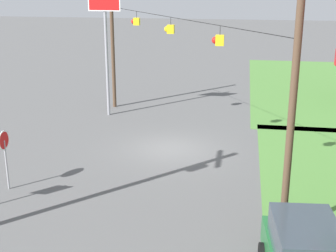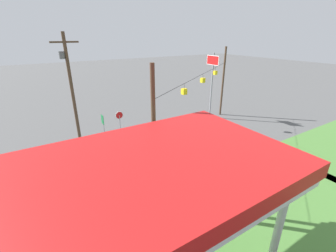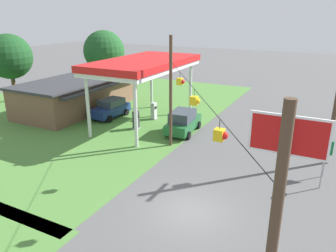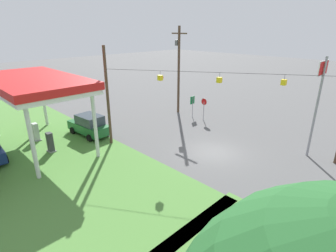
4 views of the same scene
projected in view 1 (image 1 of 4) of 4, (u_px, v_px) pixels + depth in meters
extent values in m
plane|color=#565656|center=(171.00, 149.00, 23.59)|extent=(160.00, 160.00, 0.00)
cube|color=#333D47|center=(306.00, 239.00, 12.48)|extent=(2.63, 1.91, 0.85)
cylinder|color=#99999E|center=(7.00, 165.00, 18.82)|extent=(0.08, 0.08, 2.10)
cylinder|color=white|center=(4.00, 140.00, 18.51)|extent=(0.80, 0.03, 0.80)
cylinder|color=red|center=(4.00, 140.00, 18.51)|extent=(0.70, 0.03, 0.70)
cylinder|color=gray|center=(107.00, 54.00, 28.40)|extent=(0.18, 0.18, 7.75)
cube|color=white|center=(104.00, 2.00, 27.39)|extent=(0.06, 1.95, 1.06)
cube|color=red|center=(104.00, 2.00, 27.39)|extent=(0.07, 1.83, 0.94)
cylinder|color=#4C3828|center=(113.00, 44.00, 30.19)|extent=(0.24, 0.24, 8.35)
cylinder|color=#4C3828|center=(292.00, 115.00, 14.48)|extent=(0.24, 0.24, 8.35)
cylinder|color=black|center=(171.00, 17.00, 21.63)|extent=(15.06, 10.02, 0.02)
cylinder|color=black|center=(137.00, 15.00, 25.61)|extent=(0.02, 0.02, 0.35)
cube|color=yellow|center=(137.00, 21.00, 25.72)|extent=(0.32, 0.32, 0.40)
sphere|color=red|center=(134.00, 21.00, 25.75)|extent=(0.28, 0.28, 0.28)
cylinder|color=black|center=(171.00, 21.00, 21.68)|extent=(0.02, 0.02, 0.35)
cube|color=yellow|center=(171.00, 29.00, 21.80)|extent=(0.32, 0.32, 0.40)
sphere|color=yellow|center=(167.00, 29.00, 21.82)|extent=(0.28, 0.28, 0.28)
cylinder|color=black|center=(220.00, 30.00, 17.76)|extent=(0.02, 0.02, 0.35)
cube|color=yellow|center=(220.00, 40.00, 17.87)|extent=(0.32, 0.32, 0.40)
sphere|color=red|center=(215.00, 40.00, 17.90)|extent=(0.28, 0.28, 0.28)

